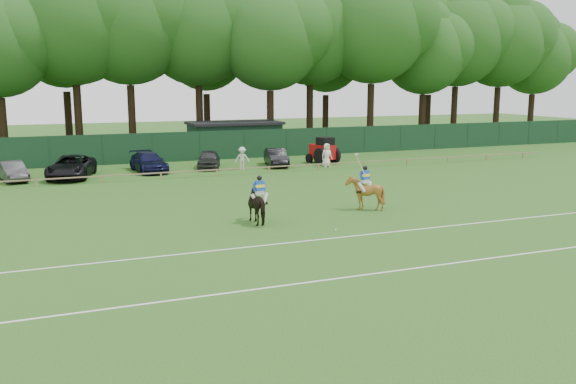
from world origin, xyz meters
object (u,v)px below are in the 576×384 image
tractor (323,151)px  estate_black (276,157)px  utility_shed (235,138)px  horse_chestnut (365,193)px  sedan_navy (149,162)px  polo_ball (336,230)px  suv_black (71,167)px  spectator_left (242,158)px  horse_dark (260,205)px  spectator_mid (282,158)px  sedan_grey (12,171)px  spectator_right (327,155)px  hatch_grey (209,159)px

tractor → estate_black: bearing=167.5°
estate_black → utility_shed: utility_shed is taller
horse_chestnut → utility_shed: (0.81, 26.20, 0.63)m
horse_chestnut → sedan_navy: 19.97m
polo_ball → utility_shed: (4.31, 29.86, 1.49)m
suv_black → spectator_left: bearing=12.3°
horse_dark → suv_black: bearing=-70.2°
spectator_left → horse_chestnut: bearing=-71.5°
spectator_left → spectator_mid: spectator_left is taller
sedan_grey → spectator_mid: size_ratio=2.68×
spectator_right → utility_shed: utility_shed is taller
spectator_mid → polo_ball: spectator_mid is taller
utility_shed → tractor: (5.02, -8.64, -0.51)m
horse_chestnut → spectator_right: bearing=-119.8°
tractor → spectator_mid: bearing=179.8°
hatch_grey → spectator_right: (8.88, -2.75, 0.23)m
sedan_grey → hatch_grey: hatch_grey is taller
tractor → hatch_grey: bearing=162.3°
spectator_left → tractor: 7.42m
spectator_mid → polo_ball: 20.96m
suv_black → hatch_grey: 10.26m
estate_black → tractor: 4.22m
horse_dark → hatch_grey: 19.26m
spectator_mid → polo_ball: size_ratio=16.89×
horse_dark → tractor: size_ratio=0.72×
estate_black → hatch_grey: bearing=-176.9°
polo_ball → sedan_navy: bearing=102.6°
suv_black → tractor: 19.76m
suv_black → utility_shed: size_ratio=0.68×
horse_chestnut → polo_ball: 5.14m
spectator_mid → polo_ball: bearing=-104.3°
sedan_navy → sedan_grey: bearing=179.4°
suv_black → utility_shed: utility_shed is taller
spectator_left → spectator_right: (6.68, -1.06, 0.06)m
spectator_left → spectator_mid: (3.32, 0.03, -0.11)m
spectator_mid → sedan_grey: bearing=178.5°
utility_shed → tractor: 10.01m
horse_chestnut → spectator_mid: horse_chestnut is taller
hatch_grey → estate_black: size_ratio=0.98×
suv_black → tractor: bearing=16.1°
spectator_left → spectator_right: spectator_right is taller
hatch_grey → utility_shed: size_ratio=0.49×
suv_black → sedan_navy: bearing=25.2°
spectator_mid → tractor: (4.03, 0.95, 0.27)m
horse_dark → tractor: tractor is taller
estate_black → spectator_mid: size_ratio=2.78×
suv_black → utility_shed: bearing=46.5°
polo_ball → suv_black: bearing=116.6°
estate_black → tractor: size_ratio=1.45×
spectator_left → utility_shed: (2.32, 9.62, 0.66)m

